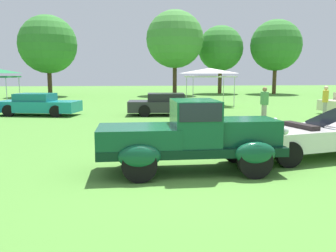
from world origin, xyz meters
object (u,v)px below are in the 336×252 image
Objects in this scene: spectator_between_cars at (325,101)px; neighbor_convertible at (316,136)px; show_car_teal at (38,105)px; show_car_charcoal at (169,104)px; canopy_tent_center_field at (210,72)px; spectator_by_row at (264,103)px; feature_pickup_truck at (191,135)px.

neighbor_convertible is at bearing -121.22° from spectator_between_cars.
neighbor_convertible is 1.04× the size of show_car_teal.
show_car_charcoal is at bearing -5.08° from show_car_teal.
show_car_teal is 1.01× the size of show_car_charcoal.
canopy_tent_center_field reaches higher than neighbor_convertible.
show_car_charcoal is at bearing 162.49° from spectator_between_cars.
spectator_between_cars is 1.00× the size of spectator_by_row.
spectator_by_row is at bearing 58.53° from feature_pickup_truck.
show_car_teal is at bearing 133.75° from neighbor_convertible.
canopy_tent_center_field is (-0.60, 9.21, 1.51)m from spectator_by_row.
neighbor_convertible is at bearing -91.59° from canopy_tent_center_field.
show_car_teal and show_car_charcoal have the same top height.
show_car_charcoal is (-3.13, 10.22, 0.02)m from neighbor_convertible.
spectator_between_cars reaches higher than show_car_charcoal.
neighbor_convertible is 10.69m from show_car_charcoal.
spectator_by_row is 0.53× the size of canopy_tent_center_field.
canopy_tent_center_field is at bearing 117.63° from spectator_between_cars.
neighbor_convertible is 6.76m from spectator_by_row.
show_car_charcoal is 6.94m from canopy_tent_center_field.
canopy_tent_center_field reaches higher than show_car_teal.
neighbor_convertible is at bearing -72.97° from show_car_charcoal.
show_car_charcoal is at bearing -122.24° from canopy_tent_center_field.
spectator_by_row is (4.17, -3.55, 0.31)m from show_car_charcoal.
show_car_charcoal is at bearing 139.60° from spectator_by_row.
canopy_tent_center_field reaches higher than feature_pickup_truck.
feature_pickup_truck is 11.45m from show_car_charcoal.
canopy_tent_center_field is at bearing 88.41° from neighbor_convertible.
spectator_by_row is at bearing -40.40° from show_car_charcoal.
neighbor_convertible reaches higher than show_car_charcoal.
feature_pickup_truck is 0.94× the size of show_car_charcoal.
show_car_charcoal is (7.27, -0.65, 0.00)m from show_car_teal.
spectator_between_cars is at bearing 46.58° from feature_pickup_truck.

